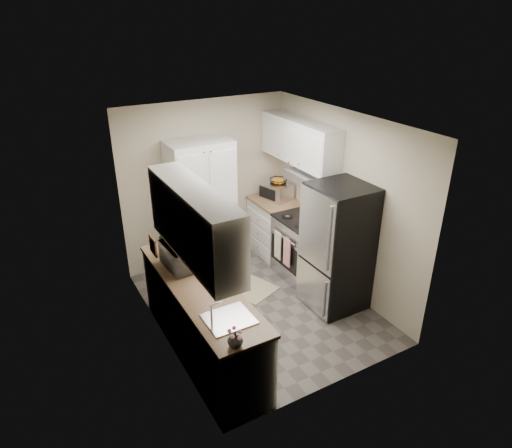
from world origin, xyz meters
name	(u,v)px	position (x,y,z in m)	size (l,w,h in m)	color
ground	(258,307)	(0.00, 0.00, 0.00)	(3.20, 3.20, 0.00)	#56514C
room_shell	(258,195)	(-0.02, -0.01, 1.63)	(2.64, 3.24, 2.52)	#BEB49A
pantry_cabinet	(202,208)	(-0.20, 1.32, 1.00)	(0.90, 0.55, 2.00)	silver
base_cabinet_left	(202,320)	(-0.99, -0.43, 0.44)	(0.60, 2.30, 0.88)	silver
countertop_left	(200,286)	(-0.99, -0.43, 0.90)	(0.63, 2.33, 0.04)	#846647
base_cabinet_right	(275,228)	(0.99, 1.19, 0.44)	(0.60, 0.80, 0.88)	silver
countertop_right	(276,202)	(0.99, 1.19, 0.90)	(0.63, 0.83, 0.04)	#846647
electric_range	(303,247)	(0.97, 0.39, 0.48)	(0.71, 0.78, 1.13)	#B7B7BC
refrigerator	(337,247)	(0.94, -0.41, 0.85)	(0.70, 0.72, 1.70)	#B7B7BC
microwave	(181,256)	(-1.02, 0.02, 1.06)	(0.51, 0.35, 0.28)	#A2A1A6
wine_bottle	(163,244)	(-1.11, 0.39, 1.07)	(0.08, 0.08, 0.30)	black
flower_vase	(235,340)	(-1.11, -1.52, 0.99)	(0.14, 0.14, 0.15)	beige
cutting_board	(180,230)	(-0.81, 0.61, 1.09)	(0.02, 0.27, 0.34)	#54923F
toaster_oven	(277,191)	(1.04, 1.23, 1.05)	(0.34, 0.43, 0.25)	silver
fruit_basket	(278,180)	(1.07, 1.25, 1.23)	(0.27, 0.27, 0.12)	orange
kitchen_mat	(244,285)	(0.07, 0.55, 0.01)	(0.56, 0.90, 0.01)	tan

